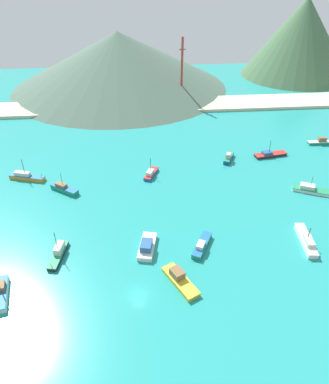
{
  "coord_description": "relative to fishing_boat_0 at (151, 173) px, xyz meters",
  "views": [
    {
      "loc": [
        1.03,
        -45.94,
        55.68
      ],
      "look_at": [
        8.03,
        31.99,
        2.35
      ],
      "focal_mm": 32.89,
      "sensor_mm": 36.0,
      "label": 1
    }
  ],
  "objects": [
    {
      "name": "fishing_boat_1",
      "position": [
        25.63,
        7.41,
        0.16
      ],
      "size": [
        4.99,
        7.49,
        2.75
      ],
      "color": "#14478C",
      "rests_on": "ground"
    },
    {
      "name": "fishing_boat_3",
      "position": [
        60.32,
        16.0,
        0.08
      ],
      "size": [
        7.69,
        2.11,
        2.49
      ],
      "color": "#198466",
      "rests_on": "ground"
    },
    {
      "name": "fishing_boat_0",
      "position": [
        0.0,
        0.0,
        0.0
      ],
      "size": [
        5.02,
        7.74,
        5.94
      ],
      "color": "#1E5BA8",
      "rests_on": "ground"
    },
    {
      "name": "fishing_boat_8",
      "position": [
        -2.71,
        -31.84,
        0.2
      ],
      "size": [
        5.03,
        9.18,
        2.73
      ],
      "color": "silver",
      "rests_on": "ground"
    },
    {
      "name": "fishing_boat_13",
      "position": [
        -24.82,
        -6.2,
        0.1
      ],
      "size": [
        8.53,
        6.85,
        5.9
      ],
      "color": "#198466",
      "rests_on": "ground"
    },
    {
      "name": "fishing_boat_10",
      "position": [
        3.41,
        -42.0,
        0.06
      ],
      "size": [
        7.16,
        10.12,
        2.58
      ],
      "color": "gold",
      "rests_on": "ground"
    },
    {
      "name": "fishing_boat_2",
      "position": [
        44.18,
        -12.47,
        -0.04
      ],
      "size": [
        10.48,
        7.02,
        4.91
      ],
      "color": "silver",
      "rests_on": "ground"
    },
    {
      "name": "radio_tower",
      "position": [
        17.16,
        62.07,
        13.25
      ],
      "size": [
        2.75,
        2.2,
        27.53
      ],
      "color": "#B7332D",
      "rests_on": "ground"
    },
    {
      "name": "hill_central",
      "position": [
        -10.22,
        86.82,
        12.12
      ],
      "size": [
        105.29,
        105.29,
        25.81
      ],
      "color": "#4C6656",
      "rests_on": "ground"
    },
    {
      "name": "fishing_boat_6",
      "position": [
        -36.95,
        1.31,
        0.12
      ],
      "size": [
        11.06,
        5.21,
        6.66
      ],
      "color": "orange",
      "rests_on": "ground"
    },
    {
      "name": "fishing_boat_9",
      "position": [
        39.89,
        8.85,
        -0.14
      ],
      "size": [
        11.21,
        4.6,
        5.7
      ],
      "color": "#232328",
      "rests_on": "ground"
    },
    {
      "name": "ground",
      "position": [
        -5.04,
        -14.54,
        -1.03
      ],
      "size": [
        260.0,
        280.0,
        0.5
      ],
      "color": "teal"
    },
    {
      "name": "beach_strip",
      "position": [
        -5.04,
        57.17,
        -0.18
      ],
      "size": [
        247.0,
        16.66,
        1.2
      ],
      "primitive_type": "cube",
      "color": "beige",
      "rests_on": "ground"
    },
    {
      "name": "fishing_boat_12",
      "position": [
        -22.27,
        -32.16,
        0.11
      ],
      "size": [
        3.6,
        9.12,
        6.81
      ],
      "color": "#232328",
      "rests_on": "ground"
    },
    {
      "name": "fishing_boat_5",
      "position": [
        -31.75,
        -42.27,
        -0.01
      ],
      "size": [
        4.06,
        9.09,
        5.68
      ],
      "color": "silver",
      "rests_on": "ground"
    },
    {
      "name": "fishing_boat_11",
      "position": [
        34.01,
        -33.04,
        0.09
      ],
      "size": [
        3.45,
        11.28,
        4.82
      ],
      "color": "silver",
      "rests_on": "ground"
    },
    {
      "name": "fishing_boat_7",
      "position": [
        9.69,
        -32.45,
        -0.0
      ],
      "size": [
        6.05,
        8.86,
        2.18
      ],
      "color": "#198466",
      "rests_on": "ground"
    },
    {
      "name": "hill_east",
      "position": [
        84.16,
        98.43,
        18.4
      ],
      "size": [
        57.64,
        57.64,
        38.36
      ],
      "color": "#476B47",
      "rests_on": "ground"
    }
  ]
}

